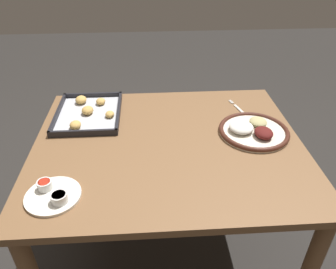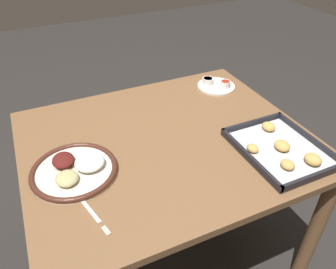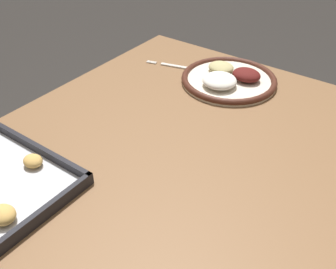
{
  "view_description": "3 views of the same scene",
  "coord_description": "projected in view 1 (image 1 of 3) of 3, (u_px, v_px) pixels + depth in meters",
  "views": [
    {
      "loc": [
        -1.1,
        0.07,
        1.5
      ],
      "look_at": [
        0.01,
        0.0,
        0.75
      ],
      "focal_mm": 35.0,
      "sensor_mm": 36.0,
      "label": 1
    },
    {
      "loc": [
        0.94,
        -0.42,
        1.5
      ],
      "look_at": [
        0.01,
        0.0,
        0.75
      ],
      "focal_mm": 35.0,
      "sensor_mm": 36.0,
      "label": 2
    },
    {
      "loc": [
        -0.44,
        0.63,
        1.32
      ],
      "look_at": [
        0.01,
        0.0,
        0.75
      ],
      "focal_mm": 42.0,
      "sensor_mm": 36.0,
      "label": 3
    }
  ],
  "objects": [
    {
      "name": "baking_tray",
      "position": [
        88.0,
        113.0,
        1.52
      ],
      "size": [
        0.36,
        0.29,
        0.04
      ],
      "color": "black",
      "rests_on": "dining_table"
    },
    {
      "name": "dining_table",
      "position": [
        168.0,
        162.0,
        1.4
      ],
      "size": [
        0.91,
        1.1,
        0.72
      ],
      "color": "brown",
      "rests_on": "ground_plane"
    },
    {
      "name": "saucer_plate",
      "position": [
        53.0,
        194.0,
        1.08
      ],
      "size": [
        0.18,
        0.18,
        0.04
      ],
      "color": "white",
      "rests_on": "dining_table"
    },
    {
      "name": "fork",
      "position": [
        241.0,
        111.0,
        1.55
      ],
      "size": [
        0.21,
        0.07,
        0.0
      ],
      "rotation": [
        0.0,
        0.0,
        0.26
      ],
      "color": "silver",
      "rests_on": "dining_table"
    },
    {
      "name": "ground_plane",
      "position": [
        168.0,
        253.0,
        1.75
      ],
      "size": [
        8.0,
        8.0,
        0.0
      ],
      "primitive_type": "plane",
      "color": "#282623"
    },
    {
      "name": "dinner_plate",
      "position": [
        253.0,
        130.0,
        1.39
      ],
      "size": [
        0.3,
        0.3,
        0.05
      ],
      "color": "beige",
      "rests_on": "dining_table"
    }
  ]
}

